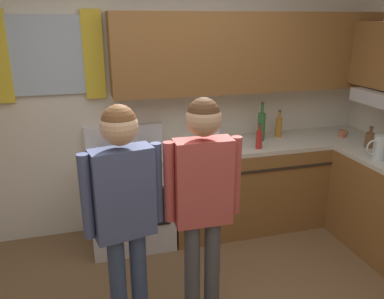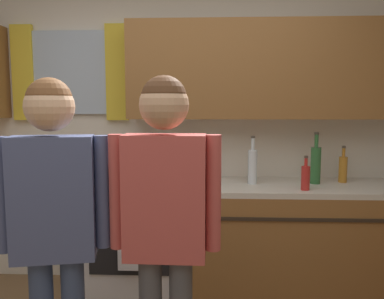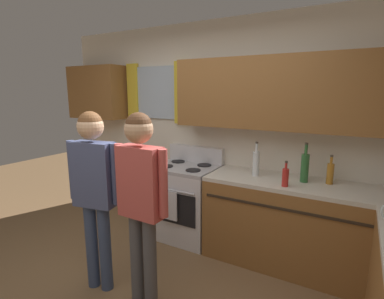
{
  "view_description": "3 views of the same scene",
  "coord_description": "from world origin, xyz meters",
  "px_view_note": "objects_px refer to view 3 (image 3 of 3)",
  "views": [
    {
      "loc": [
        -0.63,
        -1.86,
        2.08
      ],
      "look_at": [
        0.16,
        0.92,
        1.1
      ],
      "focal_mm": 36.55,
      "sensor_mm": 36.0,
      "label": 1
    },
    {
      "loc": [
        0.26,
        -1.4,
        1.51
      ],
      "look_at": [
        0.17,
        0.57,
        1.28
      ],
      "focal_mm": 36.55,
      "sensor_mm": 36.0,
      "label": 2
    },
    {
      "loc": [
        1.51,
        -1.4,
        1.79
      ],
      "look_at": [
        0.15,
        0.95,
        1.25
      ],
      "focal_mm": 27.56,
      "sensor_mm": 36.0,
      "label": 3
    }
  ],
  "objects_px": {
    "bottle_sauce_red": "(285,177)",
    "bottle_wine_green": "(305,167)",
    "bottle_tall_clear": "(256,163)",
    "adult_left": "(94,181)",
    "bottle_oil_amber": "(330,173)",
    "stove_oven": "(186,200)",
    "adult_in_plaid": "(141,189)"
  },
  "relations": [
    {
      "from": "bottle_sauce_red",
      "to": "bottle_wine_green",
      "type": "xyz_separation_m",
      "value": [
        0.13,
        0.24,
        0.06
      ]
    },
    {
      "from": "bottle_tall_clear",
      "to": "bottle_wine_green",
      "type": "distance_m",
      "value": 0.48
    },
    {
      "from": "adult_left",
      "to": "bottle_wine_green",
      "type": "bearing_deg",
      "value": 40.39
    },
    {
      "from": "bottle_tall_clear",
      "to": "bottle_sauce_red",
      "type": "distance_m",
      "value": 0.41
    },
    {
      "from": "bottle_oil_amber",
      "to": "adult_left",
      "type": "height_order",
      "value": "adult_left"
    },
    {
      "from": "stove_oven",
      "to": "bottle_wine_green",
      "type": "height_order",
      "value": "bottle_wine_green"
    },
    {
      "from": "bottle_sauce_red",
      "to": "adult_in_plaid",
      "type": "xyz_separation_m",
      "value": [
        -0.88,
        -1.04,
        0.03
      ]
    },
    {
      "from": "adult_left",
      "to": "stove_oven",
      "type": "bearing_deg",
      "value": 82.24
    },
    {
      "from": "bottle_sauce_red",
      "to": "adult_left",
      "type": "relative_size",
      "value": 0.15
    },
    {
      "from": "bottle_wine_green",
      "to": "adult_left",
      "type": "distance_m",
      "value": 1.99
    },
    {
      "from": "bottle_tall_clear",
      "to": "adult_in_plaid",
      "type": "relative_size",
      "value": 0.22
    },
    {
      "from": "bottle_tall_clear",
      "to": "bottle_sauce_red",
      "type": "relative_size",
      "value": 1.49
    },
    {
      "from": "adult_in_plaid",
      "to": "bottle_tall_clear",
      "type": "bearing_deg",
      "value": 66.98
    },
    {
      "from": "bottle_oil_amber",
      "to": "adult_in_plaid",
      "type": "bearing_deg",
      "value": -132.9
    },
    {
      "from": "bottle_tall_clear",
      "to": "bottle_oil_amber",
      "type": "distance_m",
      "value": 0.72
    },
    {
      "from": "bottle_tall_clear",
      "to": "bottle_wine_green",
      "type": "height_order",
      "value": "bottle_wine_green"
    },
    {
      "from": "stove_oven",
      "to": "bottle_oil_amber",
      "type": "bearing_deg",
      "value": 3.69
    },
    {
      "from": "bottle_oil_amber",
      "to": "bottle_sauce_red",
      "type": "height_order",
      "value": "bottle_oil_amber"
    },
    {
      "from": "bottle_wine_green",
      "to": "stove_oven",
      "type": "bearing_deg",
      "value": -178.14
    },
    {
      "from": "bottle_tall_clear",
      "to": "bottle_sauce_red",
      "type": "bearing_deg",
      "value": -30.17
    },
    {
      "from": "bottle_tall_clear",
      "to": "adult_left",
      "type": "xyz_separation_m",
      "value": [
        -1.03,
        -1.26,
        -0.02
      ]
    },
    {
      "from": "bottle_wine_green",
      "to": "adult_in_plaid",
      "type": "distance_m",
      "value": 1.63
    },
    {
      "from": "bottle_oil_amber",
      "to": "bottle_sauce_red",
      "type": "xyz_separation_m",
      "value": [
        -0.36,
        -0.29,
        -0.02
      ]
    },
    {
      "from": "bottle_tall_clear",
      "to": "adult_left",
      "type": "distance_m",
      "value": 1.63
    },
    {
      "from": "stove_oven",
      "to": "bottle_tall_clear",
      "type": "relative_size",
      "value": 3.0
    },
    {
      "from": "bottle_oil_amber",
      "to": "bottle_wine_green",
      "type": "height_order",
      "value": "bottle_wine_green"
    },
    {
      "from": "bottle_oil_amber",
      "to": "bottle_sauce_red",
      "type": "bearing_deg",
      "value": -140.62
    },
    {
      "from": "bottle_oil_amber",
      "to": "adult_in_plaid",
      "type": "distance_m",
      "value": 1.82
    },
    {
      "from": "bottle_sauce_red",
      "to": "bottle_tall_clear",
      "type": "bearing_deg",
      "value": 149.83
    },
    {
      "from": "stove_oven",
      "to": "bottle_wine_green",
      "type": "relative_size",
      "value": 2.79
    },
    {
      "from": "stove_oven",
      "to": "bottle_tall_clear",
      "type": "distance_m",
      "value": 1.04
    },
    {
      "from": "bottle_oil_amber",
      "to": "adult_left",
      "type": "relative_size",
      "value": 0.18
    }
  ]
}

